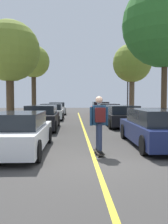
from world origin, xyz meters
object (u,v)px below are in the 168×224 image
object	(u,v)px
parked_car_left_far	(52,112)
parked_car_right_farthest	(100,108)
parked_car_right_far	(108,111)
street_tree_right_nearest	(165,24)
parked_car_left_farthest	(57,108)
skateboarder	(99,120)
street_tree_left_near	(34,62)
fire_hydrant	(156,122)
streetlamp	(128,79)
parked_car_right_nearest	(154,128)
parked_car_left_nearest	(19,132)
parked_car_left_near	(42,117)
skateboard	(99,152)
street_tree_left_nearest	(9,52)
street_tree_right_near	(132,64)
parked_car_right_near	(121,116)

from	to	relation	value
parked_car_left_far	parked_car_right_farthest	xyz separation A→B (m)	(4.83, 6.54, 0.01)
parked_car_right_far	street_tree_right_nearest	bearing A→B (deg)	-79.02
parked_car_left_farthest	skateboarder	world-z (taller)	skateboarder
street_tree_left_near	fire_hydrant	xyz separation A→B (m)	(8.02, -9.03, -4.47)
street_tree_right_nearest	streetlamp	world-z (taller)	street_tree_right_nearest
parked_car_right_nearest	parked_car_right_far	size ratio (longest dim) A/B	1.14
parked_car_left_nearest	street_tree_right_nearest	world-z (taller)	street_tree_right_nearest
parked_car_left_farthest	parked_car_left_far	bearing A→B (deg)	-89.99
street_tree_left_near	street_tree_right_nearest	world-z (taller)	street_tree_right_nearest
parked_car_left_farthest	street_tree_left_near	world-z (taller)	street_tree_left_near
parked_car_right_far	parked_car_right_farthest	distance (m)	6.07
parked_car_left_near	street_tree_left_near	xyz separation A→B (m)	(-1.69, 8.08, 4.28)
parked_car_right_farthest	street_tree_right_nearest	size ratio (longest dim) A/B	0.54
skateboarder	parked_car_left_near	bearing A→B (deg)	111.19
skateboard	street_tree_left_nearest	bearing A→B (deg)	124.21
streetlamp	skateboarder	size ratio (longest dim) A/B	3.34
skateboard	parked_car_left_near	bearing A→B (deg)	111.27
fire_hydrant	skateboard	xyz separation A→B (m)	(-3.72, -5.75, -0.40)
skateboard	street_tree_right_nearest	bearing A→B (deg)	52.45
parked_car_left_near	street_tree_right_nearest	bearing A→B (deg)	-13.76
parked_car_left_farthest	parked_car_right_nearest	xyz separation A→B (m)	(4.83, -19.15, 0.01)
street_tree_right_nearest	parked_car_left_near	bearing A→B (deg)	166.24
skateboarder	street_tree_right_nearest	bearing A→B (deg)	52.65
parked_car_right_far	street_tree_right_near	world-z (taller)	street_tree_right_near
streetlamp	skateboard	distance (m)	14.98
skateboard	street_tree_left_near	bearing A→B (deg)	106.22
parked_car_right_near	street_tree_left_nearest	world-z (taller)	street_tree_left_nearest
street_tree_right_nearest	parked_car_right_far	bearing A→B (deg)	100.98
skateboarder	street_tree_left_near	bearing A→B (deg)	106.20
parked_car_right_farthest	street_tree_left_near	size ratio (longest dim) A/B	0.66
parked_car_right_farthest	streetlamp	distance (m)	6.71
street_tree_right_near	streetlamp	xyz separation A→B (m)	(0.06, 1.78, -1.12)
parked_car_right_nearest	street_tree_right_nearest	bearing A→B (deg)	65.37
street_tree_right_nearest	skateboard	world-z (taller)	street_tree_right_nearest
street_tree_right_near	street_tree_left_near	bearing A→B (deg)	163.07
parked_car_right_nearest	parked_car_left_farthest	bearing A→B (deg)	104.14
street_tree_right_near	parked_car_right_near	bearing A→B (deg)	-110.92
parked_car_left_near	street_tree_right_near	xyz separation A→B (m)	(6.52, 5.58, 3.88)
streetlamp	skateboard	xyz separation A→B (m)	(-3.97, -14.05, -3.35)
parked_car_left_near	parked_car_right_nearest	world-z (taller)	parked_car_left_near
parked_car_left_nearest	parked_car_left_far	world-z (taller)	same
parked_car_left_nearest	parked_car_right_near	size ratio (longest dim) A/B	1.07
parked_car_left_near	parked_car_right_near	world-z (taller)	parked_car_left_near
parked_car_left_nearest	parked_car_right_near	bearing A→B (deg)	56.30
street_tree_left_nearest	streetlamp	xyz separation A→B (m)	(8.27, 7.73, -0.90)
parked_car_right_near	street_tree_right_near	world-z (taller)	street_tree_right_near
street_tree_left_near	parked_car_left_near	bearing A→B (deg)	-78.16
parked_car_left_nearest	street_tree_right_near	distance (m)	13.93
street_tree_left_nearest	street_tree_left_near	distance (m)	8.47
parked_car_right_farthest	street_tree_right_near	xyz separation A→B (m)	(1.69, -7.63, 3.89)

